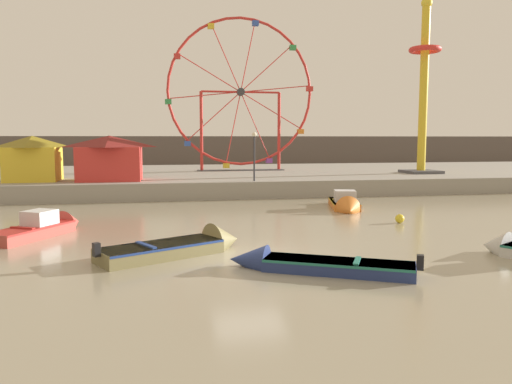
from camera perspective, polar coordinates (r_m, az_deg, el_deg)
The scene contains 13 objects.
ground_plane at distance 17.59m, azimuth -0.77°, elevation -7.42°, with size 240.00×240.00×0.00m, color gray.
quay_promenade at distance 45.16m, azimuth -7.10°, elevation 1.58°, with size 110.00×23.50×1.18m, color gray.
distant_town_skyline at distance 65.35m, azimuth -8.34°, elevation 4.36°, with size 140.00×3.00×4.40m, color #564C47.
motorboat_orange_hull at distance 29.57m, azimuth 10.17°, elevation -1.41°, with size 2.63×5.22×1.59m.
motorboat_navy_blue at distance 15.88m, azimuth 5.50°, elevation -8.12°, with size 5.66×3.66×1.09m.
motorboat_olive_wood at distance 18.35m, azimuth -7.79°, elevation -6.08°, with size 5.55×3.88×1.45m.
motorboat_faded_red at distance 23.42m, azimuth -22.77°, elevation -3.65°, with size 3.55×5.00×1.48m.
ferris_wheel_red_frame at distance 46.21m, azimuth -1.75°, elevation 11.03°, with size 13.52×1.20×13.75m.
drop_tower_yellow_tower at distance 44.99m, azimuth 18.52°, elevation 11.10°, with size 2.80×2.80×14.45m.
carnival_booth_red_striped at distance 36.44m, azimuth -16.28°, elevation 3.82°, with size 4.76×3.55×3.13m.
carnival_booth_yellow_awning at distance 37.90m, azimuth -24.01°, elevation 3.60°, with size 3.76×3.56×3.12m.
promenade_lamp_near at distance 34.64m, azimuth -0.20°, elevation 4.98°, with size 0.32×0.32×3.37m.
mooring_buoy_orange at distance 25.48m, azimuth 16.02°, elevation -2.93°, with size 0.44×0.44×0.44m, color yellow.
Camera 1 is at (-3.02, -16.84, 4.11)m, focal length 35.21 mm.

